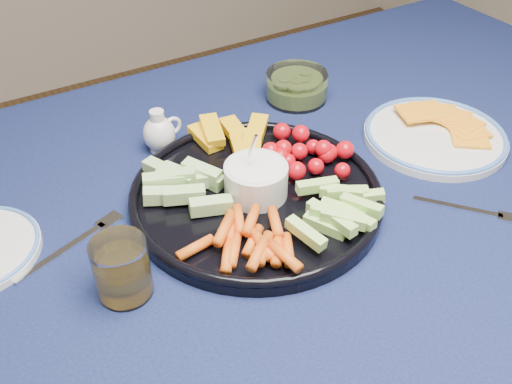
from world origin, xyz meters
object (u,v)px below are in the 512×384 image
pickle_bowl (297,87)px  creamer_pitcher (160,133)px  cheese_plate (435,134)px  dining_table (302,240)px  crudite_platter (254,191)px  juice_tumbler (123,272)px

pickle_bowl → creamer_pitcher: bearing=-175.4°
cheese_plate → dining_table: bearing=-176.4°
dining_table → crudite_platter: (-0.07, 0.04, 0.11)m
crudite_platter → creamer_pitcher: crudite_platter is taller
creamer_pitcher → pickle_bowl: 0.30m
dining_table → creamer_pitcher: size_ratio=21.50×
crudite_platter → cheese_plate: (0.37, -0.02, -0.01)m
dining_table → crudite_platter: crudite_platter is taller
cheese_plate → juice_tumbler: 0.60m
crudite_platter → juice_tumbler: bearing=-163.8°
pickle_bowl → juice_tumbler: bearing=-147.5°
creamer_pitcher → pickle_bowl: size_ratio=0.64×
dining_table → juice_tumbler: 0.33m
crudite_platter → cheese_plate: crudite_platter is taller
dining_table → cheese_plate: bearing=3.6°
crudite_platter → juice_tumbler: crudite_platter is taller
juice_tumbler → cheese_plate: bearing=4.9°
pickle_bowl → juice_tumbler: 0.56m
crudite_platter → creamer_pitcher: 0.22m
dining_table → crudite_platter: 0.14m
dining_table → pickle_bowl: size_ratio=13.78×
creamer_pitcher → cheese_plate: (0.43, -0.23, -0.02)m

